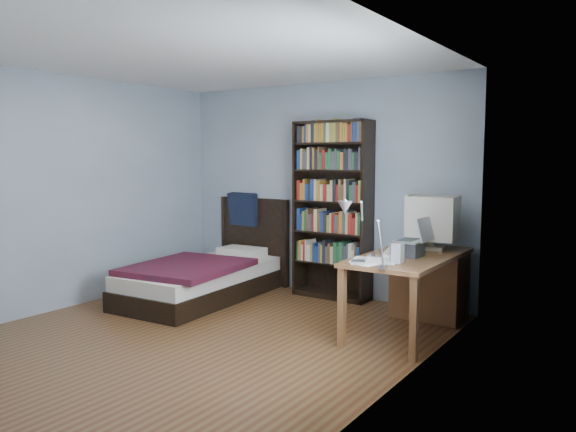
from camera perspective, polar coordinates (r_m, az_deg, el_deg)
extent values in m
plane|color=#5B2F1A|center=(5.27, -8.89, -12.05)|extent=(4.20, 4.20, 0.00)
plane|color=white|center=(5.08, -9.37, 15.82)|extent=(4.20, 4.20, 0.00)
cube|color=#8B9AA2|center=(6.71, 3.22, 2.80)|extent=(3.80, 0.04, 2.50)
cube|color=#8B9AA2|center=(6.47, -21.53, 2.26)|extent=(0.04, 4.20, 2.50)
cube|color=#8B9AA2|center=(3.98, 11.29, 0.45)|extent=(0.04, 4.20, 2.50)
cube|color=white|center=(3.83, 10.32, 3.25)|extent=(0.01, 1.14, 1.14)
cube|color=white|center=(3.83, 10.24, 3.25)|extent=(0.01, 1.00, 1.00)
cube|color=brown|center=(5.30, 12.25, -4.08)|extent=(0.75, 1.50, 0.04)
cube|color=brown|center=(4.90, 5.49, -9.19)|extent=(0.06, 0.06, 0.69)
cube|color=brown|center=(4.64, 12.68, -10.20)|extent=(0.06, 0.06, 0.69)
cube|color=brown|center=(6.13, 11.77, -6.19)|extent=(0.06, 0.06, 0.69)
cube|color=brown|center=(5.92, 17.64, -6.78)|extent=(0.06, 0.06, 0.69)
cube|color=brown|center=(5.86, 14.10, -6.80)|extent=(0.69, 0.40, 0.68)
cube|color=beige|center=(5.68, 14.17, -3.08)|extent=(0.32, 0.28, 0.03)
cylinder|color=beige|center=(5.67, 14.18, -2.59)|extent=(0.11, 0.11, 0.07)
cube|color=beige|center=(5.63, 14.57, -0.16)|extent=(0.49, 0.47, 0.42)
cube|color=beige|center=(5.71, 12.47, -0.02)|extent=(0.09, 0.44, 0.44)
cube|color=#439AF4|center=(5.71, 12.31, -0.01)|extent=(0.05, 0.33, 0.29)
cube|color=#2D2D30|center=(5.19, 12.27, -3.32)|extent=(0.20, 0.24, 0.13)
cube|color=#B3B3B8|center=(5.18, 12.29, -2.48)|extent=(0.23, 0.30, 0.02)
cube|color=#2D2D30|center=(5.19, 12.09, -2.34)|extent=(0.15, 0.24, 0.00)
cube|color=#B3B3B8|center=(5.11, 13.78, -1.34)|extent=(0.07, 0.30, 0.21)
cube|color=#0CBF26|center=(5.12, 13.66, -1.33)|extent=(0.05, 0.24, 0.17)
cube|color=#99999E|center=(4.58, 9.66, -5.13)|extent=(0.06, 0.05, 0.04)
cylinder|color=#99999E|center=(4.49, 9.39, -2.75)|extent=(0.02, 0.13, 0.37)
cylinder|color=#99999E|center=(4.31, 7.50, 0.48)|extent=(0.15, 0.30, 0.19)
cone|color=#99999E|center=(4.20, 5.80, 0.88)|extent=(0.11, 0.11, 0.10)
cube|color=beige|center=(5.29, 10.86, -3.68)|extent=(0.30, 0.49, 0.04)
cube|color=gray|center=(4.86, 11.09, -3.71)|extent=(0.09, 0.09, 0.17)
cylinder|color=#073418|center=(5.56, 12.25, -2.78)|extent=(0.07, 0.07, 0.12)
ellipsoid|color=silver|center=(5.60, 13.40, -3.19)|extent=(0.06, 0.10, 0.04)
cube|color=#B3B3B8|center=(5.15, 8.45, -3.96)|extent=(0.06, 0.11, 0.02)
cube|color=gray|center=(4.96, 7.55, -4.34)|extent=(0.06, 0.09, 0.02)
cube|color=gray|center=(4.79, 7.15, -4.68)|extent=(0.15, 0.15, 0.02)
cube|color=black|center=(6.68, 1.23, 0.78)|extent=(0.03, 0.30, 2.03)
cube|color=black|center=(6.25, 8.07, 0.36)|extent=(0.03, 0.30, 2.03)
cube|color=black|center=(6.44, 4.61, 9.49)|extent=(0.91, 0.30, 0.03)
cube|color=black|center=(6.62, 4.47, -7.95)|extent=(0.91, 0.30, 0.06)
cube|color=black|center=(6.58, 5.14, 0.67)|extent=(0.91, 0.02, 2.03)
cube|color=olive|center=(6.43, 4.45, 0.83)|extent=(0.83, 0.22, 1.83)
cube|color=black|center=(6.61, -8.79, -7.32)|extent=(1.12, 2.06, 0.22)
cube|color=beige|center=(6.56, -8.82, -5.71)|extent=(1.07, 2.00, 0.16)
cube|color=maroon|center=(6.34, -10.17, -5.13)|extent=(1.22, 1.43, 0.07)
cube|color=beige|center=(7.10, -4.70, -3.70)|extent=(0.57, 0.38, 0.12)
cube|color=black|center=(7.28, -3.44, -2.49)|extent=(1.06, 0.05, 1.10)
cylinder|color=black|center=(7.58, -6.55, -2.18)|extent=(0.06, 0.06, 1.10)
cylinder|color=black|center=(6.97, -0.27, -2.85)|extent=(0.06, 0.06, 1.10)
cube|color=black|center=(7.30, -4.54, 0.69)|extent=(0.46, 0.20, 0.43)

